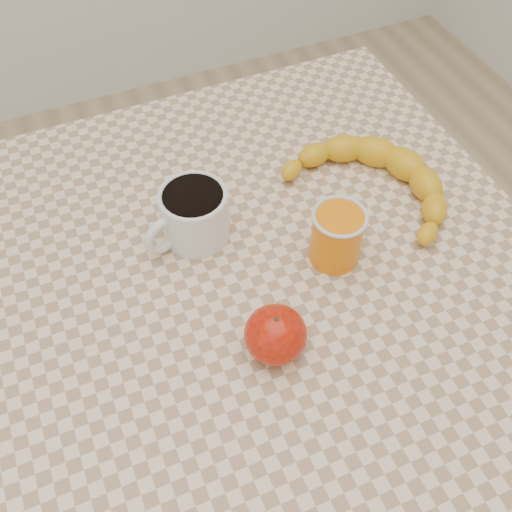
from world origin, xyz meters
name	(u,v)px	position (x,y,z in m)	size (l,w,h in m)	color
ground	(256,451)	(0.00, 0.00, 0.00)	(3.00, 3.00, 0.00)	tan
table	(256,299)	(0.00, 0.00, 0.66)	(0.80, 0.80, 0.75)	beige
coffee_mug	(193,214)	(-0.06, 0.08, 0.79)	(0.14, 0.12, 0.08)	silver
orange_juice_glass	(337,236)	(0.10, -0.03, 0.79)	(0.07, 0.07, 0.08)	orange
apple	(276,334)	(-0.03, -0.13, 0.78)	(0.08, 0.08, 0.07)	#8F0D04
banana	(376,182)	(0.22, 0.06, 0.77)	(0.30, 0.35, 0.05)	gold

